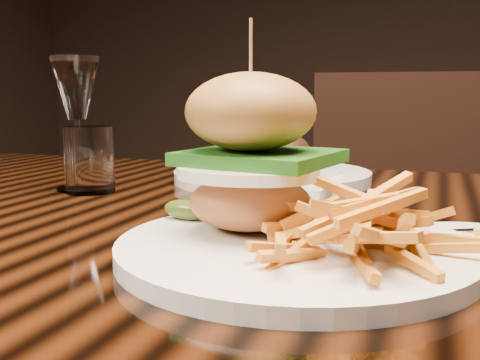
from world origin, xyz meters
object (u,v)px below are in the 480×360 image
(wine_glass, at_px, (76,93))
(far_dish, at_px, (272,170))
(burger_plate, at_px, (286,196))
(dining_table, at_px, (276,277))
(chair_far, at_px, (393,227))

(wine_glass, relative_size, far_dish, 0.61)
(burger_plate, distance_m, far_dish, 0.42)
(dining_table, height_order, burger_plate, burger_plate)
(dining_table, xyz_separation_m, burger_plate, (0.05, -0.15, 0.13))
(far_dish, bearing_deg, burger_plate, -71.95)
(burger_plate, distance_m, chair_far, 1.08)
(dining_table, relative_size, wine_glass, 8.24)
(burger_plate, bearing_deg, chair_far, 111.54)
(wine_glass, relative_size, chair_far, 0.20)
(burger_plate, xyz_separation_m, far_dish, (-0.13, 0.40, -0.03))
(wine_glass, bearing_deg, far_dish, 35.73)
(dining_table, distance_m, chair_far, 0.90)
(dining_table, xyz_separation_m, chair_far, (0.07, 0.89, -0.13))
(dining_table, height_order, chair_far, chair_far)
(burger_plate, bearing_deg, dining_table, 131.33)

